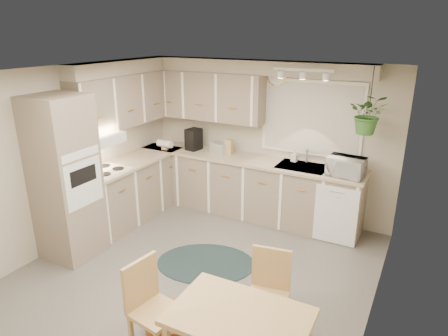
{
  "coord_description": "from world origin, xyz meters",
  "views": [
    {
      "loc": [
        2.28,
        -3.55,
        2.82
      ],
      "look_at": [
        0.08,
        0.55,
        1.2
      ],
      "focal_mm": 32.0,
      "sensor_mm": 36.0,
      "label": 1
    }
  ],
  "objects_px": {
    "chair_left": "(157,310)",
    "braided_rug": "(206,263)",
    "pet_bed": "(172,320)",
    "microwave": "(346,165)",
    "chair_back": "(266,297)"
  },
  "relations": [
    {
      "from": "chair_left",
      "to": "pet_bed",
      "type": "relative_size",
      "value": 1.64
    },
    {
      "from": "pet_bed",
      "to": "microwave",
      "type": "height_order",
      "value": "microwave"
    },
    {
      "from": "chair_back",
      "to": "braided_rug",
      "type": "xyz_separation_m",
      "value": [
        -1.15,
        0.8,
        -0.42
      ]
    },
    {
      "from": "braided_rug",
      "to": "microwave",
      "type": "height_order",
      "value": "microwave"
    },
    {
      "from": "pet_bed",
      "to": "microwave",
      "type": "distance_m",
      "value": 3.01
    },
    {
      "from": "chair_left",
      "to": "braided_rug",
      "type": "distance_m",
      "value": 1.56
    },
    {
      "from": "pet_bed",
      "to": "microwave",
      "type": "relative_size",
      "value": 1.13
    },
    {
      "from": "pet_bed",
      "to": "chair_left",
      "type": "bearing_deg",
      "value": -75.96
    },
    {
      "from": "chair_back",
      "to": "chair_left",
      "type": "bearing_deg",
      "value": 29.74
    },
    {
      "from": "braided_rug",
      "to": "microwave",
      "type": "xyz_separation_m",
      "value": [
        1.34,
        1.48,
        1.1
      ]
    },
    {
      "from": "chair_back",
      "to": "pet_bed",
      "type": "distance_m",
      "value": 1.0
    },
    {
      "from": "microwave",
      "to": "chair_left",
      "type": "bearing_deg",
      "value": -103.27
    },
    {
      "from": "pet_bed",
      "to": "microwave",
      "type": "bearing_deg",
      "value": 67.9
    },
    {
      "from": "chair_left",
      "to": "braided_rug",
      "type": "height_order",
      "value": "chair_left"
    },
    {
      "from": "chair_left",
      "to": "pet_bed",
      "type": "bearing_deg",
      "value": -157.35
    }
  ]
}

